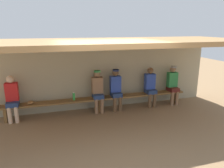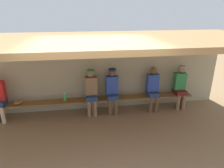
{
  "view_description": "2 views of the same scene",
  "coord_description": "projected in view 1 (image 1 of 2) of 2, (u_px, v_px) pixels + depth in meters",
  "views": [
    {
      "loc": [
        -1.4,
        -4.72,
        2.63
      ],
      "look_at": [
        0.34,
        1.23,
        0.97
      ],
      "focal_mm": 33.82,
      "sensor_mm": 36.0,
      "label": 1
    },
    {
      "loc": [
        -0.23,
        -3.73,
        2.93
      ],
      "look_at": [
        0.53,
        1.29,
        1.0
      ],
      "focal_mm": 31.9,
      "sensor_mm": 36.0,
      "label": 2
    }
  ],
  "objects": [
    {
      "name": "player_in_white",
      "position": [
        12.0,
        97.0,
        6.0
      ],
      "size": [
        0.34,
        0.42,
        1.34
      ],
      "color": "navy",
      "rests_on": "ground"
    },
    {
      "name": "player_in_blue",
      "position": [
        98.0,
        89.0,
        6.68
      ],
      "size": [
        0.34,
        0.42,
        1.34
      ],
      "color": "navy",
      "rests_on": "ground"
    },
    {
      "name": "water_bottle_green",
      "position": [
        74.0,
        96.0,
        6.52
      ],
      "size": [
        0.08,
        0.08,
        0.25
      ],
      "color": "green",
      "rests_on": "bench"
    },
    {
      "name": "ground_plane",
      "position": [
        113.0,
        133.0,
        5.44
      ],
      "size": [
        24.0,
        24.0,
        0.0
      ],
      "primitive_type": "plane",
      "color": "#8C6D4C"
    },
    {
      "name": "player_middle",
      "position": [
        150.0,
        85.0,
        7.18
      ],
      "size": [
        0.34,
        0.42,
        1.34
      ],
      "color": "navy",
      "rests_on": "ground"
    },
    {
      "name": "back_wall",
      "position": [
        96.0,
        75.0,
        7.01
      ],
      "size": [
        8.0,
        0.2,
        2.2
      ],
      "primitive_type": "cube",
      "color": "tan",
      "rests_on": "ground"
    },
    {
      "name": "dugout_roof",
      "position": [
        105.0,
        42.0,
        5.5
      ],
      "size": [
        8.0,
        2.8,
        0.12
      ],
      "primitive_type": "cube",
      "color": "#9E7547",
      "rests_on": "back_wall"
    },
    {
      "name": "bench",
      "position": [
        99.0,
        100.0,
        6.78
      ],
      "size": [
        6.0,
        0.36,
        0.46
      ],
      "color": "brown",
      "rests_on": "ground"
    },
    {
      "name": "player_rightmost",
      "position": [
        116.0,
        88.0,
        6.84
      ],
      "size": [
        0.34,
        0.42,
        1.34
      ],
      "color": "navy",
      "rests_on": "ground"
    },
    {
      "name": "baseball_glove_worn",
      "position": [
        30.0,
        103.0,
        6.19
      ],
      "size": [
        0.28,
        0.29,
        0.09
      ],
      "primitive_type": "ellipsoid",
      "rotation": [
        0.0,
        0.0,
        0.93
      ],
      "color": "olive",
      "rests_on": "bench"
    },
    {
      "name": "player_shirtless_tan",
      "position": [
        173.0,
        83.0,
        7.41
      ],
      "size": [
        0.34,
        0.42,
        1.34
      ],
      "color": "#591E19",
      "rests_on": "ground"
    }
  ]
}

